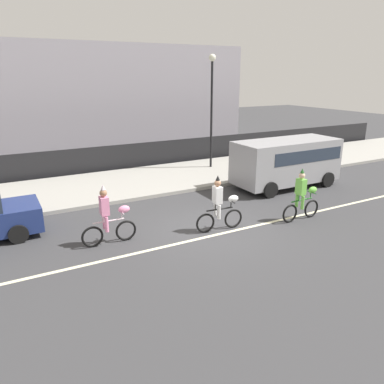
{
  "coord_description": "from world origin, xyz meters",
  "views": [
    {
      "loc": [
        -6.16,
        -10.01,
        5.02
      ],
      "look_at": [
        -0.06,
        1.2,
        1.0
      ],
      "focal_mm": 35.0,
      "sensor_mm": 36.0,
      "label": 1
    }
  ],
  "objects_px": {
    "parade_cyclist_lime": "(302,198)",
    "street_lamp_post": "(212,95)",
    "parked_van_grey": "(287,159)",
    "parade_cyclist_pink": "(109,218)",
    "parade_cyclist_zebra": "(220,206)"
  },
  "relations": [
    {
      "from": "parked_van_grey",
      "to": "parade_cyclist_pink",
      "type": "bearing_deg",
      "value": -166.5
    },
    {
      "from": "parade_cyclist_pink",
      "to": "street_lamp_post",
      "type": "xyz_separation_m",
      "value": [
        7.67,
        6.64,
        3.15
      ]
    },
    {
      "from": "parade_cyclist_pink",
      "to": "parade_cyclist_zebra",
      "type": "xyz_separation_m",
      "value": [
        3.55,
        -0.73,
        0.0
      ]
    },
    {
      "from": "parade_cyclist_zebra",
      "to": "parade_cyclist_lime",
      "type": "distance_m",
      "value": 3.13
    },
    {
      "from": "parade_cyclist_lime",
      "to": "street_lamp_post",
      "type": "height_order",
      "value": "street_lamp_post"
    },
    {
      "from": "parade_cyclist_pink",
      "to": "parade_cyclist_zebra",
      "type": "height_order",
      "value": "same"
    },
    {
      "from": "parked_van_grey",
      "to": "street_lamp_post",
      "type": "relative_size",
      "value": 0.85
    },
    {
      "from": "street_lamp_post",
      "to": "parade_cyclist_lime",
      "type": "bearing_deg",
      "value": -97.45
    },
    {
      "from": "parked_van_grey",
      "to": "street_lamp_post",
      "type": "height_order",
      "value": "street_lamp_post"
    },
    {
      "from": "parade_cyclist_pink",
      "to": "parade_cyclist_lime",
      "type": "height_order",
      "value": "same"
    },
    {
      "from": "parked_van_grey",
      "to": "street_lamp_post",
      "type": "xyz_separation_m",
      "value": [
        -1.4,
        4.47,
        2.71
      ]
    },
    {
      "from": "parade_cyclist_lime",
      "to": "parked_van_grey",
      "type": "xyz_separation_m",
      "value": [
        2.44,
        3.51,
        0.44
      ]
    },
    {
      "from": "parade_cyclist_pink",
      "to": "street_lamp_post",
      "type": "bearing_deg",
      "value": 40.9
    },
    {
      "from": "parked_van_grey",
      "to": "parade_cyclist_zebra",
      "type": "bearing_deg",
      "value": -152.23
    },
    {
      "from": "parade_cyclist_pink",
      "to": "parade_cyclist_lime",
      "type": "relative_size",
      "value": 1.0
    }
  ]
}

